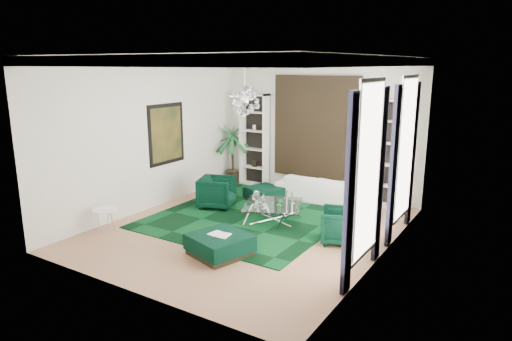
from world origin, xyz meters
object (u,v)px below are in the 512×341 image
Objects in this scene: armchair_left at (217,192)px; palm at (233,145)px; sofa at (321,188)px; ottoman_side at (264,194)px; side_table at (106,221)px; coffee_table at (273,213)px; ottoman_front at (220,245)px; armchair_right at (341,226)px.

palm reaches higher than armchair_left.
sofa is 2.66× the size of armchair_left.
palm reaches higher than ottoman_side.
ottoman_side is at bearing -31.33° from palm.
side_table is 0.23× the size of palm.
sofa reaches higher than coffee_table.
armchair_left is 3.09m from ottoman_front.
side_table reaches higher than ottoman_side.
coffee_table is (1.83, -0.25, -0.18)m from armchair_left.
armchair_left reaches higher than side_table.
armchair_left reaches higher than ottoman_front.
palm is (-1.07, 2.26, 0.81)m from armchair_left.
armchair_left is 0.36× the size of palm.
side_table is 5.13m from palm.
armchair_right is at bearing -120.14° from armchair_left.
armchair_left is 0.85× the size of ottoman_front.
sofa reaches higher than ottoman_front.
palm is at bearing 91.14° from side_table.
armchair_left is 2.63m from palm.
ottoman_side is 2.35m from palm.
armchair_left is (-2.05, -1.96, 0.06)m from sofa.
armchair_right reaches higher than sofa.
armchair_left is 1.59× the size of side_table.
armchair_left is at bearing 70.75° from side_table.
ottoman_side is (-1.31, -0.80, -0.16)m from sofa.
sofa is 4.24× the size of side_table.
armchair_right is 0.62× the size of coffee_table.
side_table is (-3.02, -4.74, -0.08)m from sofa.
ottoman_side is at bearing 127.90° from coffee_table.
coffee_table reaches higher than ottoman_front.
armchair_right is 5.57m from palm.
coffee_table is at bearing -40.82° from palm.
ottoman_side is 1.50× the size of side_table.
sofa is 2.91× the size of armchair_right.
palm is at bearing -140.26° from armchair_right.
ottoman_front is (0.06, -2.18, -0.02)m from coffee_table.
palm is at bearing 122.33° from ottoman_front.
armchair_right reaches higher than coffee_table.
palm reaches higher than ottoman_front.
armchair_left reaches higher than sofa.
sofa reaches higher than side_table.
ottoman_front is at bearing 84.85° from sofa.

